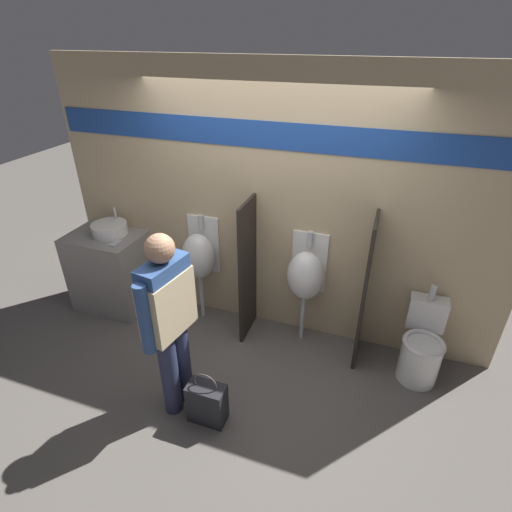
% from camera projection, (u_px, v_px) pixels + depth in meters
% --- Properties ---
extents(ground_plane, '(16.00, 16.00, 0.00)m').
position_uv_depth(ground_plane, '(250.00, 353.00, 4.07)').
color(ground_plane, '#5B5651').
extents(display_wall, '(4.53, 0.07, 2.70)m').
position_uv_depth(display_wall, '(271.00, 208.00, 3.89)').
color(display_wall, tan).
rests_on(display_wall, ground_plane).
extents(sink_counter, '(0.81, 0.59, 0.91)m').
position_uv_depth(sink_counter, '(111.00, 271.00, 4.59)').
color(sink_counter, gray).
rests_on(sink_counter, ground_plane).
extents(sink_basin, '(0.38, 0.38, 0.26)m').
position_uv_depth(sink_basin, '(110.00, 229.00, 4.37)').
color(sink_basin, white).
rests_on(sink_basin, sink_counter).
extents(cell_phone, '(0.07, 0.14, 0.01)m').
position_uv_depth(cell_phone, '(115.00, 243.00, 4.20)').
color(cell_phone, '#B7B7BC').
rests_on(cell_phone, sink_counter).
extents(divider_near_counter, '(0.03, 0.45, 1.50)m').
position_uv_depth(divider_near_counter, '(248.00, 271.00, 4.02)').
color(divider_near_counter, '#28231E').
rests_on(divider_near_counter, ground_plane).
extents(divider_mid, '(0.03, 0.45, 1.50)m').
position_uv_depth(divider_mid, '(365.00, 293.00, 3.69)').
color(divider_mid, '#28231E').
rests_on(divider_mid, ground_plane).
extents(urinal_near_counter, '(0.37, 0.31, 1.21)m').
position_uv_depth(urinal_near_counter, '(199.00, 256.00, 4.24)').
color(urinal_near_counter, silver).
rests_on(urinal_near_counter, ground_plane).
extents(urinal_far, '(0.37, 0.31, 1.21)m').
position_uv_depth(urinal_far, '(306.00, 275.00, 3.91)').
color(urinal_far, silver).
rests_on(urinal_far, ground_plane).
extents(toilet, '(0.37, 0.54, 0.88)m').
position_uv_depth(toilet, '(421.00, 349.00, 3.68)').
color(toilet, white).
rests_on(toilet, ground_plane).
extents(person_in_vest, '(0.28, 0.57, 1.65)m').
position_uv_depth(person_in_vest, '(169.00, 315.00, 3.07)').
color(person_in_vest, '#282D4C').
rests_on(person_in_vest, ground_plane).
extents(shopping_bag, '(0.32, 0.17, 0.51)m').
position_uv_depth(shopping_bag, '(207.00, 403.00, 3.29)').
color(shopping_bag, '#232328').
rests_on(shopping_bag, ground_plane).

